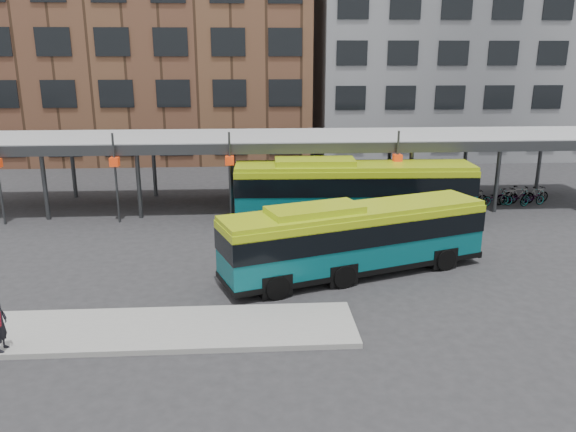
% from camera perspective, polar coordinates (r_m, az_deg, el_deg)
% --- Properties ---
extents(ground, '(120.00, 120.00, 0.00)m').
position_cam_1_polar(ground, '(21.63, 1.38, -7.60)').
color(ground, '#28282B').
rests_on(ground, ground).
extents(boarding_island, '(14.00, 3.00, 0.18)m').
position_cam_1_polar(boarding_island, '(19.18, -14.72, -11.12)').
color(boarding_island, gray).
rests_on(boarding_island, ground).
extents(canopy, '(40.00, 6.53, 4.80)m').
position_cam_1_polar(canopy, '(33.00, -0.60, 7.75)').
color(canopy, '#999B9E').
rests_on(canopy, ground).
extents(building_brick, '(26.00, 14.00, 22.00)m').
position_cam_1_polar(building_brick, '(52.44, -13.31, 18.20)').
color(building_brick, brown).
rests_on(building_brick, ground).
extents(building_grey, '(24.00, 14.00, 20.00)m').
position_cam_1_polar(building_grey, '(54.71, 16.06, 16.86)').
color(building_grey, slate).
rests_on(building_grey, ground).
extents(bus_front, '(11.26, 5.88, 3.06)m').
position_cam_1_polar(bus_front, '(22.85, 6.77, -2.12)').
color(bus_front, '#08545B').
rests_on(bus_front, ground).
extents(bus_rear, '(12.62, 3.16, 3.46)m').
position_cam_1_polar(bus_rear, '(30.01, 6.57, 2.71)').
color(bus_rear, '#08545B').
rests_on(bus_rear, ground).
extents(pedestrian, '(0.41, 0.64, 1.66)m').
position_cam_1_polar(pedestrian, '(18.90, -27.25, -9.76)').
color(pedestrian, black).
rests_on(pedestrian, boarding_island).
extents(bike_rack, '(6.32, 1.62, 1.08)m').
position_cam_1_polar(bike_rack, '(36.12, 21.40, 1.82)').
color(bike_rack, slate).
rests_on(bike_rack, ground).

